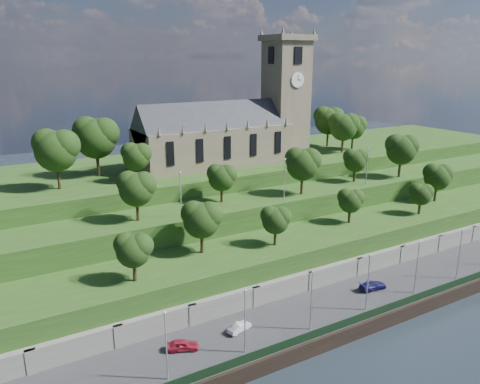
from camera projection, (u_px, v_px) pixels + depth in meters
ground at (388, 327)px, 66.11m from camera, size 320.00×320.00×0.00m
promenade at (358, 302)px, 70.83m from camera, size 160.00×12.00×2.00m
quay_wall at (389, 320)px, 65.76m from camera, size 160.00×0.50×2.20m
fence at (386, 308)px, 65.89m from camera, size 160.00×0.10×1.20m
retaining_wall at (333, 277)px, 75.39m from camera, size 160.00×2.10×5.00m
embankment_lower at (310, 255)px, 79.99m from camera, size 160.00×12.00×8.00m
embankment_upper at (274, 225)px, 88.59m from camera, size 160.00×10.00×12.00m
hilltop at (222, 191)px, 105.66m from camera, size 160.00×32.00×15.00m
church at (234, 127)px, 98.51m from camera, size 38.60×12.35×27.60m
trees_lower at (315, 204)px, 78.46m from camera, size 70.39×9.02×8.20m
trees_upper at (307, 163)px, 87.42m from camera, size 63.43×8.40×9.24m
trees_hilltop at (221, 132)px, 96.41m from camera, size 75.06×15.75×11.19m
lamp_posts_promenade at (368, 279)px, 65.32m from camera, size 60.36×0.36×8.53m
lamp_posts_upper at (285, 175)px, 83.20m from camera, size 40.36×0.36×7.55m
car_left at (182, 345)px, 57.37m from camera, size 4.31×3.05×1.36m
car_middle at (239, 327)px, 61.36m from camera, size 3.76×2.17×1.17m
car_right at (373, 285)px, 72.38m from camera, size 4.69×2.27×1.32m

